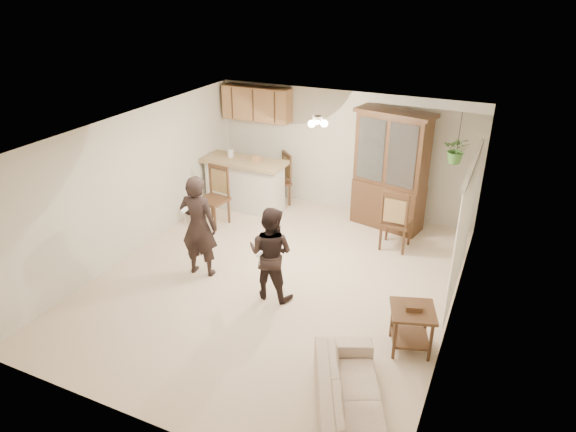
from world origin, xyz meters
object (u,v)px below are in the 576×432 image
at_px(chair_hutch_left, 277,190).
at_px(chair_hutch_right, 395,231).
at_px(china_hutch, 390,171).
at_px(chair_bar, 213,209).
at_px(sofa, 351,392).
at_px(adult, 198,225).
at_px(child, 271,258).
at_px(side_table, 411,328).

relative_size(chair_hutch_left, chair_hutch_right, 0.98).
relative_size(china_hutch, chair_bar, 1.96).
distance_m(sofa, china_hutch, 5.14).
height_order(sofa, china_hutch, china_hutch).
bearing_deg(adult, sofa, 142.01).
bearing_deg(sofa, child, 22.03).
distance_m(sofa, chair_bar, 5.43).
height_order(child, chair_hutch_left, child).
bearing_deg(adult, chair_bar, -71.44).
height_order(adult, chair_bar, adult).
bearing_deg(chair_bar, chair_hutch_right, 16.52).
bearing_deg(chair_bar, china_hutch, 31.46).
distance_m(china_hutch, chair_hutch_right, 1.23).
height_order(side_table, chair_bar, chair_bar).
height_order(sofa, chair_hutch_right, chair_hutch_right).
xyz_separation_m(sofa, child, (-1.89, 1.82, 0.31)).
bearing_deg(chair_hutch_left, chair_bar, -71.78).
xyz_separation_m(adult, chair_hutch_right, (2.73, 2.22, -0.57)).
bearing_deg(adult, chair_hutch_right, -148.04).
bearing_deg(child, chair_hutch_left, -65.14).
bearing_deg(adult, china_hutch, -134.70).
bearing_deg(china_hutch, adult, -114.93).
relative_size(sofa, adult, 1.04).
bearing_deg(sofa, chair_hutch_left, 9.35).
bearing_deg(child, chair_bar, -38.79).
distance_m(china_hutch, chair_bar, 3.55).
bearing_deg(chair_hutch_right, child, 60.75).
bearing_deg(china_hutch, chair_hutch_right, -53.30).
distance_m(side_table, chair_hutch_right, 2.84).
height_order(adult, chair_hutch_left, adult).
distance_m(chair_bar, chair_hutch_right, 3.58).
distance_m(adult, child, 1.38).
bearing_deg(child, adult, -4.19).
relative_size(adult, side_table, 2.51).
bearing_deg(chair_bar, adult, -56.58).
bearing_deg(child, sofa, 136.85).
distance_m(adult, side_table, 3.68).
xyz_separation_m(adult, chair_hutch_left, (-0.09, 3.13, -0.58)).
bearing_deg(chair_hutch_right, chair_bar, 9.94).
distance_m(child, china_hutch, 3.37).
height_order(adult, chair_hutch_right, adult).
relative_size(adult, chair_bar, 1.52).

